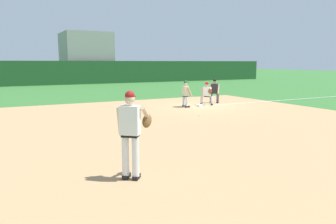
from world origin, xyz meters
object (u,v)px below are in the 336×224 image
object	(u,v)px
first_base_bag	(201,106)
baseball	(199,115)
umpire	(214,90)
pitcher	(131,129)
baserunner	(186,93)
first_baseman	(207,92)

from	to	relation	value
first_base_bag	baseball	size ratio (longest dim) A/B	5.14
umpire	baseball	bearing A→B (deg)	-133.10
pitcher	umpire	bearing A→B (deg)	47.15
first_base_bag	baseball	world-z (taller)	first_base_bag
pitcher	baserunner	world-z (taller)	pitcher
pitcher	baserunner	distance (m)	11.30
pitcher	baserunner	bearing A→B (deg)	53.65
first_base_bag	first_baseman	xyz separation A→B (m)	(0.61, 0.28, 0.69)
baseball	umpire	bearing A→B (deg)	46.90
pitcher	umpire	distance (m)	13.50
baserunner	first_baseman	bearing A→B (deg)	5.84
first_base_bag	pitcher	xyz separation A→B (m)	(-7.59, -8.97, 1.01)
baseball	pitcher	distance (m)	8.43
pitcher	umpire	size ratio (longest dim) A/B	1.27
baseball	umpire	world-z (taller)	umpire
first_baseman	umpire	xyz separation A→B (m)	(0.98, 0.65, 0.06)
first_base_bag	first_baseman	distance (m)	0.96
baseball	pitcher	world-z (taller)	pitcher
baseball	umpire	distance (m)	5.19
first_base_bag	first_baseman	world-z (taller)	first_baseman
pitcher	baseball	bearing A→B (deg)	47.31
baserunner	umpire	world-z (taller)	same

